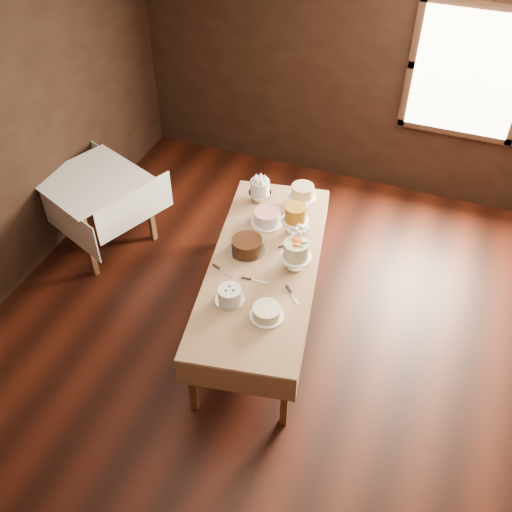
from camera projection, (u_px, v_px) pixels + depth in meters
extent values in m
cube|color=black|center=(248.00, 344.00, 5.42)|extent=(5.00, 6.00, 0.01)
cube|color=beige|center=(244.00, 53.00, 3.52)|extent=(5.00, 6.00, 0.01)
cube|color=black|center=(346.00, 70.00, 6.53)|extent=(5.00, 0.02, 2.80)
cube|color=#FFEABF|center=(468.00, 74.00, 6.00)|extent=(1.10, 0.05, 1.30)
cube|color=#512F1A|center=(193.00, 384.00, 4.69)|extent=(0.07, 0.07, 0.67)
cube|color=#512F1A|center=(248.00, 217.00, 6.29)|extent=(0.07, 0.07, 0.67)
cube|color=#512F1A|center=(285.00, 399.00, 4.59)|extent=(0.07, 0.07, 0.67)
cube|color=#512F1A|center=(317.00, 225.00, 6.18)|extent=(0.07, 0.07, 0.67)
cube|color=#512F1A|center=(263.00, 265.00, 5.18)|extent=(1.27, 2.44, 0.04)
cube|color=tan|center=(264.00, 263.00, 5.17)|extent=(1.34, 2.51, 0.01)
cube|color=#512F1A|center=(48.00, 213.00, 6.25)|extent=(0.07, 0.07, 0.76)
cube|color=#512F1A|center=(107.00, 183.00, 6.67)|extent=(0.07, 0.07, 0.76)
cube|color=#512F1A|center=(90.00, 246.00, 5.86)|extent=(0.07, 0.07, 0.76)
cube|color=#512F1A|center=(150.00, 212.00, 6.27)|extent=(0.07, 0.07, 0.76)
cube|color=#512F1A|center=(92.00, 182.00, 5.99)|extent=(1.15, 1.15, 0.04)
cube|color=white|center=(91.00, 180.00, 5.97)|extent=(1.25, 1.25, 0.01)
cylinder|color=silver|center=(260.00, 196.00, 5.80)|extent=(0.23, 0.23, 0.11)
cylinder|color=silver|center=(260.00, 186.00, 5.72)|extent=(0.23, 0.23, 0.13)
cylinder|color=white|center=(302.00, 200.00, 5.73)|extent=(0.28, 0.28, 0.13)
cylinder|color=beige|center=(303.00, 190.00, 5.65)|extent=(0.30, 0.30, 0.12)
cylinder|color=white|center=(267.00, 222.00, 5.57)|extent=(0.32, 0.32, 0.01)
cylinder|color=silver|center=(267.00, 217.00, 5.53)|extent=(0.30, 0.30, 0.11)
cylinder|color=white|center=(295.00, 225.00, 5.43)|extent=(0.26, 0.26, 0.15)
cylinder|color=#AB6D18|center=(295.00, 212.00, 5.33)|extent=(0.26, 0.26, 0.15)
cylinder|color=silver|center=(247.00, 250.00, 5.28)|extent=(0.34, 0.34, 0.01)
cylinder|color=#351A0A|center=(247.00, 245.00, 5.23)|extent=(0.39, 0.39, 0.12)
cylinder|color=white|center=(295.00, 261.00, 5.08)|extent=(0.29, 0.29, 0.14)
cylinder|color=beige|center=(296.00, 249.00, 4.98)|extent=(0.28, 0.28, 0.15)
cylinder|color=silver|center=(230.00, 300.00, 4.82)|extent=(0.25, 0.25, 0.01)
cylinder|color=silver|center=(230.00, 294.00, 4.78)|extent=(0.26, 0.26, 0.12)
cylinder|color=white|center=(267.00, 316.00, 4.69)|extent=(0.28, 0.28, 0.01)
cylinder|color=beige|center=(267.00, 312.00, 4.66)|extent=(0.25, 0.25, 0.09)
cube|color=silver|center=(260.00, 281.00, 4.98)|extent=(0.24, 0.05, 0.01)
cube|color=silver|center=(295.00, 298.00, 4.83)|extent=(0.18, 0.19, 0.01)
cube|color=silver|center=(259.00, 241.00, 5.37)|extent=(0.05, 0.24, 0.01)
cube|color=silver|center=(294.00, 243.00, 5.35)|extent=(0.18, 0.19, 0.01)
cube|color=silver|center=(226.00, 273.00, 5.06)|extent=(0.23, 0.11, 0.01)
imported|color=#2D2823|center=(300.00, 250.00, 5.19)|extent=(0.16, 0.16, 0.12)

